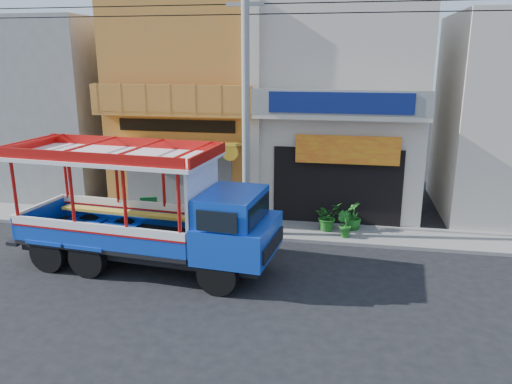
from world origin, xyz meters
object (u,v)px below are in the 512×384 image
(songthaew_truck, at_px, (161,212))
(potted_plant_a, at_px, (327,216))
(green_sign, at_px, (149,211))
(potted_plant_b, at_px, (344,224))
(utility_pole, at_px, (250,89))
(potted_plant_c, at_px, (353,216))

(songthaew_truck, distance_m, potted_plant_a, 6.17)
(green_sign, bearing_deg, potted_plant_b, -2.14)
(utility_pole, distance_m, songthaew_truck, 4.98)
(potted_plant_b, bearing_deg, potted_plant_c, -74.05)
(potted_plant_a, relative_size, potted_plant_b, 1.14)
(songthaew_truck, bearing_deg, potted_plant_b, 33.96)
(songthaew_truck, relative_size, potted_plant_c, 8.09)
(potted_plant_b, relative_size, potted_plant_c, 0.89)
(songthaew_truck, bearing_deg, potted_plant_c, 38.16)
(utility_pole, xyz_separation_m, potted_plant_a, (2.58, 0.84, -4.41))
(utility_pole, xyz_separation_m, potted_plant_c, (3.48, 1.06, -4.42))
(green_sign, xyz_separation_m, potted_plant_a, (6.50, 0.32, 0.11))
(utility_pole, relative_size, potted_plant_c, 28.25)
(potted_plant_b, distance_m, potted_plant_c, 0.87)
(songthaew_truck, distance_m, potted_plant_b, 6.29)
(potted_plant_b, xyz_separation_m, potted_plant_c, (0.30, 0.81, 0.05))
(songthaew_truck, xyz_separation_m, potted_plant_b, (5.13, 3.45, -1.20))
(potted_plant_c, bearing_deg, potted_plant_a, -75.87)
(green_sign, bearing_deg, potted_plant_c, 4.24)
(songthaew_truck, height_order, green_sign, songthaew_truck)
(utility_pole, relative_size, songthaew_truck, 3.49)
(songthaew_truck, bearing_deg, utility_pole, 58.70)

